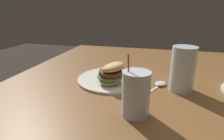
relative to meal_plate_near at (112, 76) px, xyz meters
The scene contains 5 objects.
dining_table 0.28m from the meal_plate_near, 115.02° to the left, with size 1.26×1.35×0.76m.
meal_plate_near is the anchor object (origin of this frame).
beer_glass 0.28m from the meal_plate_near, 88.39° to the left, with size 0.09×0.09×0.17m.
juice_glass 0.27m from the meal_plate_near, 30.09° to the left, with size 0.08×0.08×0.19m.
spoon 0.20m from the meal_plate_near, 93.61° to the left, with size 0.17×0.10×0.02m.
Camera 1 is at (0.82, -0.02, 1.07)m, focal length 30.00 mm.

